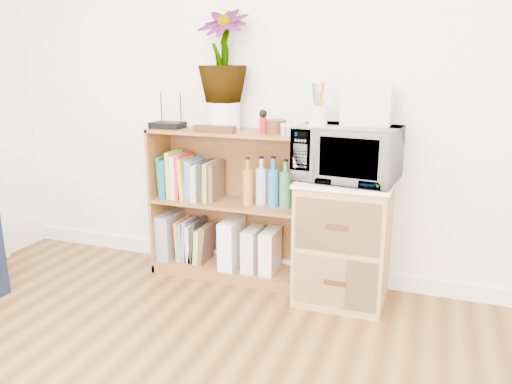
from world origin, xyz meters
The scene contains 21 objects.
skirting_board centered at (0.00, 2.24, 0.05)m, with size 4.00×0.02×0.10m, color white.
bookshelf centered at (-0.35, 2.10, 0.47)m, with size 1.00×0.30×0.95m, color brown.
wicker_unit centered at (0.40, 2.02, 0.35)m, with size 0.50×0.45×0.70m, color #9E7542.
microwave centered at (0.40, 2.02, 0.87)m, with size 0.54×0.37×0.30m, color silver.
pen_cup centered at (0.24, 1.95, 1.08)m, with size 0.10×0.10×0.11m, color silver.
small_appliance centered at (0.48, 2.10, 1.12)m, with size 0.26×0.22×0.21m, color silver.
router centered at (-0.75, 2.08, 0.97)m, with size 0.20×0.14×0.04m, color black.
white_bowl centered at (-0.53, 2.07, 0.97)m, with size 0.13×0.13×0.03m, color white.
plant_pot centered at (-0.38, 2.12, 1.03)m, with size 0.20×0.20×0.17m, color white.
potted_plant centered at (-0.38, 2.12, 1.39)m, with size 0.30×0.30×0.54m, color #31702D.
trinket_box centered at (-0.39, 2.00, 0.97)m, with size 0.26×0.06×0.04m, color #35180E.
kokeshi_doll centered at (-0.11, 2.06, 1.00)m, with size 0.04×0.04×0.09m, color maroon.
wooden_bowl centered at (-0.05, 2.11, 0.99)m, with size 0.13×0.13×0.08m, color #37190F.
paint_jars centered at (0.07, 2.01, 0.97)m, with size 0.10×0.04×0.05m, color pink.
file_box centered at (-0.78, 2.10, 0.22)m, with size 0.09×0.24×0.30m, color gray.
magazine_holder_left centered at (-0.33, 2.09, 0.23)m, with size 0.10×0.25×0.31m, color white.
magazine_holder_mid centered at (-0.19, 2.09, 0.20)m, with size 0.09×0.22×0.27m, color silver.
magazine_holder_right centered at (-0.07, 2.09, 0.21)m, with size 0.09×0.22×0.27m, color white.
cookbooks centered at (-0.62, 2.10, 0.63)m, with size 0.39×0.20×0.30m.
liquor_bottles centered at (-0.04, 2.10, 0.64)m, with size 0.39×0.07×0.30m.
lower_books centered at (-0.60, 2.10, 0.20)m, with size 0.23×0.19×0.29m.
Camera 1 is at (0.86, -0.70, 1.36)m, focal length 35.00 mm.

